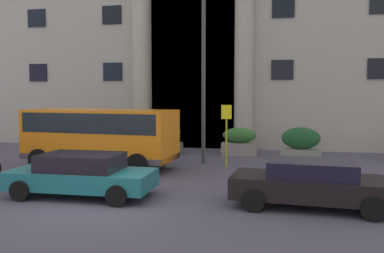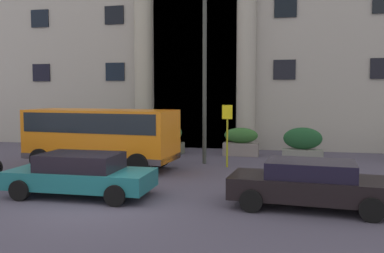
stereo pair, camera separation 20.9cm
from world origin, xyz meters
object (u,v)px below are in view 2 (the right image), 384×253
at_px(motorcycle_far_end, 312,177).
at_px(lamppost_plaza_centre, 205,59).
at_px(hedge_planter_west, 241,142).
at_px(bus_stop_sign, 227,129).
at_px(hedge_planter_entrance_left, 165,138).
at_px(parked_coupe_end, 81,174).
at_px(orange_minibus, 101,133).
at_px(hedge_planter_east, 98,139).
at_px(hedge_planter_far_east, 303,143).
at_px(parked_sedan_second, 310,183).

relative_size(motorcycle_far_end, lamppost_plaza_centre, 0.23).
relative_size(hedge_planter_west, lamppost_plaza_centre, 0.22).
bearing_deg(bus_stop_sign, lamppost_plaza_centre, 148.44).
xyz_separation_m(hedge_planter_entrance_left, parked_coupe_end, (0.16, -9.46, -0.12)).
height_order(orange_minibus, hedge_planter_east, orange_minibus).
bearing_deg(parked_coupe_end, bus_stop_sign, 58.01).
relative_size(parked_coupe_end, motorcycle_far_end, 2.34).
xyz_separation_m(hedge_planter_west, motorcycle_far_end, (3.18, -7.23, -0.24)).
xyz_separation_m(hedge_planter_entrance_left, hedge_planter_far_east, (7.08, -0.10, -0.07)).
distance_m(hedge_planter_entrance_left, hedge_planter_west, 4.03).
bearing_deg(motorcycle_far_end, parked_coupe_end, -146.04).
height_order(bus_stop_sign, lamppost_plaza_centre, lamppost_plaza_centre).
distance_m(parked_sedan_second, lamppost_plaza_centre, 8.87).
relative_size(bus_stop_sign, hedge_planter_entrance_left, 1.38).
height_order(hedge_planter_east, parked_coupe_end, hedge_planter_east).
relative_size(hedge_planter_entrance_left, hedge_planter_west, 1.09).
bearing_deg(lamppost_plaza_centre, hedge_planter_east, 155.44).
bearing_deg(hedge_planter_west, lamppost_plaza_centre, -115.26).
bearing_deg(parked_sedan_second, lamppost_plaza_centre, 127.32).
distance_m(orange_minibus, hedge_planter_entrance_left, 5.13).
relative_size(hedge_planter_east, hedge_planter_west, 1.22).
bearing_deg(parked_coupe_end, hedge_planter_far_east, 52.67).
height_order(hedge_planter_east, hedge_planter_far_east, hedge_planter_far_east).
relative_size(hedge_planter_entrance_left, lamppost_plaza_centre, 0.24).
bearing_deg(hedge_planter_entrance_left, bus_stop_sign, -41.34).
distance_m(hedge_planter_west, parked_coupe_end, 10.36).
relative_size(parked_coupe_end, lamppost_plaza_centre, 0.55).
xyz_separation_m(orange_minibus, parked_coupe_end, (1.47, -4.55, -0.82)).
xyz_separation_m(bus_stop_sign, hedge_planter_west, (0.19, 3.53, -0.97)).
bearing_deg(hedge_planter_far_east, motorcycle_far_end, -88.96).
xyz_separation_m(bus_stop_sign, hedge_planter_far_east, (3.24, 3.27, -0.92)).
bearing_deg(motorcycle_far_end, hedge_planter_east, 161.58).
height_order(orange_minibus, motorcycle_far_end, orange_minibus).
relative_size(hedge_planter_east, motorcycle_far_end, 1.14).
distance_m(hedge_planter_east, parked_coupe_end, 10.70).
height_order(hedge_planter_west, parked_coupe_end, hedge_planter_west).
bearing_deg(hedge_planter_entrance_left, hedge_planter_east, 174.43).
relative_size(bus_stop_sign, hedge_planter_west, 1.50).
relative_size(orange_minibus, bus_stop_sign, 2.42).
height_order(hedge_planter_east, hedge_planter_west, hedge_planter_west).
xyz_separation_m(hedge_planter_entrance_left, hedge_planter_west, (4.03, 0.15, -0.12)).
bearing_deg(hedge_planter_west, orange_minibus, -136.52).
xyz_separation_m(hedge_planter_far_east, hedge_planter_west, (-3.05, 0.25, -0.05)).
height_order(hedge_planter_far_east, parked_coupe_end, hedge_planter_far_east).
bearing_deg(orange_minibus, hedge_planter_far_east, 34.50).
bearing_deg(parked_coupe_end, motorcycle_far_end, 17.84).
xyz_separation_m(orange_minibus, motorcycle_far_end, (8.52, -2.17, -1.06)).
xyz_separation_m(hedge_planter_east, hedge_planter_far_east, (11.09, -0.49, 0.08)).
height_order(bus_stop_sign, parked_sedan_second, bus_stop_sign).
bearing_deg(hedge_planter_far_east, parked_sedan_second, -90.20).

